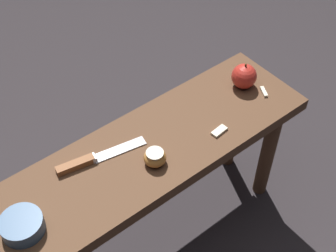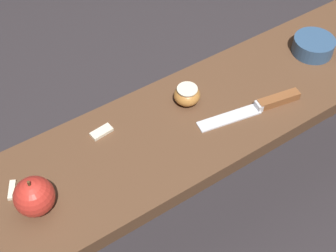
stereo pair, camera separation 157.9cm
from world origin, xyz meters
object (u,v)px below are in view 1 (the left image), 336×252
(knife, at_px, (88,160))
(apple_whole, at_px, (244,76))
(wooden_bench, at_px, (113,188))
(apple_cut, at_px, (155,157))
(bowl, at_px, (22,225))

(knife, xyz_separation_m, apple_whole, (0.55, -0.04, 0.03))
(wooden_bench, height_order, apple_cut, apple_cut)
(apple_cut, bearing_deg, wooden_bench, 155.10)
(wooden_bench, height_order, apple_whole, apple_whole)
(bowl, bearing_deg, wooden_bench, 4.20)
(wooden_bench, relative_size, bowl, 12.00)
(apple_cut, bearing_deg, apple_whole, 10.41)
(wooden_bench, xyz_separation_m, knife, (-0.03, 0.06, 0.08))
(wooden_bench, bearing_deg, apple_whole, 2.55)
(apple_whole, bearing_deg, knife, 175.93)
(wooden_bench, bearing_deg, apple_cut, -24.90)
(knife, xyz_separation_m, apple_cut, (0.14, -0.11, 0.01))
(wooden_bench, distance_m, apple_cut, 0.16)
(knife, distance_m, apple_whole, 0.55)
(apple_whole, xyz_separation_m, apple_cut, (-0.41, -0.08, -0.02))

